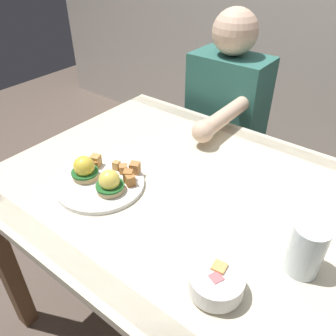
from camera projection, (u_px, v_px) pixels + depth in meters
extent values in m
plane|color=brown|center=(185.00, 323.00, 1.47)|extent=(6.00, 6.00, 0.00)
cube|color=beige|center=(192.00, 193.00, 1.05)|extent=(1.20, 0.90, 0.03)
cube|color=#B23838|center=(94.00, 277.00, 0.78)|extent=(1.20, 0.06, 0.00)
cube|color=#B23838|center=(252.00, 138.00, 1.30)|extent=(1.20, 0.06, 0.00)
cube|color=brown|center=(7.00, 265.00, 1.28)|extent=(0.06, 0.06, 0.71)
cube|color=brown|center=(146.00, 168.00, 1.79)|extent=(0.06, 0.06, 0.71)
cylinder|color=white|center=(101.00, 184.00, 1.05)|extent=(0.27, 0.27, 0.01)
cylinder|color=tan|center=(85.00, 175.00, 1.06)|extent=(0.08, 0.08, 0.02)
cylinder|color=#236028|center=(85.00, 172.00, 1.05)|extent=(0.08, 0.08, 0.01)
sphere|color=yellow|center=(84.00, 166.00, 1.04)|extent=(0.07, 0.07, 0.07)
cylinder|color=tan|center=(110.00, 189.00, 1.01)|extent=(0.08, 0.08, 0.02)
cylinder|color=#236028|center=(110.00, 185.00, 1.00)|extent=(0.08, 0.08, 0.01)
sphere|color=#F7DB56|center=(109.00, 180.00, 0.99)|extent=(0.06, 0.06, 0.06)
cube|color=tan|center=(116.00, 165.00, 1.09)|extent=(0.02, 0.02, 0.03)
cube|color=tan|center=(96.00, 161.00, 1.11)|extent=(0.04, 0.04, 0.04)
cube|color=#AD7038|center=(95.00, 164.00, 1.10)|extent=(0.03, 0.03, 0.03)
cube|color=#B77A42|center=(135.00, 168.00, 1.08)|extent=(0.04, 0.04, 0.04)
cube|color=#AD7038|center=(128.00, 176.00, 1.04)|extent=(0.04, 0.04, 0.04)
cube|color=#B77A42|center=(123.00, 169.00, 1.08)|extent=(0.04, 0.04, 0.03)
cube|color=#AD7038|center=(130.00, 180.00, 1.03)|extent=(0.03, 0.03, 0.03)
cylinder|color=white|center=(215.00, 290.00, 0.75)|extent=(0.10, 0.10, 0.01)
cylinder|color=white|center=(216.00, 282.00, 0.73)|extent=(0.12, 0.12, 0.04)
cube|color=#F4DB66|center=(224.00, 274.00, 0.75)|extent=(0.02, 0.02, 0.02)
cube|color=#F4DB66|center=(211.00, 281.00, 0.73)|extent=(0.02, 0.02, 0.02)
cube|color=#F4DB66|center=(220.00, 278.00, 0.74)|extent=(0.03, 0.03, 0.02)
cube|color=#F4A85B|center=(219.00, 270.00, 0.74)|extent=(0.03, 0.03, 0.03)
cube|color=#EA6B70|center=(216.00, 281.00, 0.72)|extent=(0.03, 0.03, 0.03)
cube|color=#EA6B70|center=(218.00, 283.00, 0.73)|extent=(0.03, 0.03, 0.03)
cube|color=#EA6B70|center=(208.00, 274.00, 0.75)|extent=(0.03, 0.03, 0.02)
cube|color=#F4A85B|center=(207.00, 277.00, 0.74)|extent=(0.03, 0.03, 0.02)
cube|color=#B7E093|center=(221.00, 283.00, 0.73)|extent=(0.04, 0.04, 0.03)
cylinder|color=silver|center=(306.00, 249.00, 0.76)|extent=(0.08, 0.08, 0.13)
cylinder|color=silver|center=(303.00, 258.00, 0.78)|extent=(0.07, 0.07, 0.07)
cylinder|color=#33333D|center=(194.00, 191.00, 1.84)|extent=(0.11, 0.11, 0.45)
cylinder|color=#33333D|center=(223.00, 205.00, 1.75)|extent=(0.11, 0.11, 0.45)
cube|color=#2D665B|center=(227.00, 109.00, 1.59)|extent=(0.34, 0.20, 0.50)
sphere|color=beige|center=(235.00, 32.00, 1.39)|extent=(0.19, 0.19, 0.19)
cylinder|color=beige|center=(224.00, 116.00, 1.31)|extent=(0.06, 0.30, 0.06)
sphere|color=beige|center=(203.00, 132.00, 1.21)|extent=(0.08, 0.08, 0.08)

